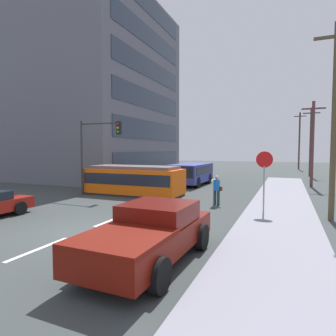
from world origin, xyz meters
name	(u,v)px	position (x,y,z in m)	size (l,w,h in m)	color
ground_plane	(177,194)	(0.00, 10.00, 0.00)	(120.00, 120.00, 0.00)	#393F3E
sidewalk_curb_right	(280,213)	(6.80, 6.00, 0.07)	(3.20, 36.00, 0.14)	gray
lane_stripe_0	(39,249)	(0.00, -2.00, 0.01)	(0.16, 2.40, 0.01)	silver
lane_stripe_1	(111,220)	(0.00, 2.00, 0.01)	(0.16, 2.40, 0.01)	silver
lane_stripe_2	(151,204)	(0.00, 6.00, 0.01)	(0.16, 2.40, 0.01)	silver
lane_stripe_3	(196,186)	(0.00, 14.67, 0.01)	(0.16, 2.40, 0.01)	silver
lane_stripe_4	(213,180)	(0.00, 20.67, 0.01)	(0.16, 2.40, 0.01)	silver
corner_building	(86,94)	(-14.72, 19.07, 9.60)	(16.68, 17.18, 19.20)	slate
streetcar_tram	(134,180)	(-2.61, 8.67, 1.03)	(6.71, 2.59, 2.00)	#EF590C
city_bus	(191,173)	(-0.74, 15.48, 1.06)	(2.65, 5.39, 1.85)	#353E98
pedestrian_crossing	(217,189)	(3.49, 7.13, 0.94)	(0.50, 0.36, 1.67)	#1E373E
pickup_truck_parked	(151,233)	(3.65, -1.51, 0.80)	(2.38, 5.05, 1.55)	#641108
parked_sedan_mid	(129,179)	(-5.32, 12.63, 0.62)	(2.00, 4.21, 1.19)	#B6B7BD
stop_sign	(264,169)	(6.09, 5.59, 2.19)	(0.76, 0.07, 2.88)	gray
traffic_light_mast	(97,143)	(-4.66, 7.33, 3.56)	(3.20, 0.33, 5.04)	#333333
utility_pole_near	(334,119)	(8.90, 5.67, 4.42)	(1.80, 0.24, 8.47)	brown
utility_pole_mid	(313,142)	(8.94, 18.02, 3.71)	(1.80, 0.24, 7.07)	brown
utility_pole_far	(311,141)	(9.46, 28.43, 4.13)	(1.80, 0.24, 7.89)	#4E3D2F
utility_pole_distant	(299,140)	(8.67, 41.33, 4.66)	(1.80, 0.24, 8.94)	#4D3427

